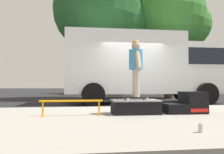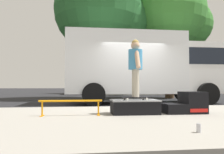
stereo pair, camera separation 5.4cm
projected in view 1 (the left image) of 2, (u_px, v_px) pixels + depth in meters
ground_plane at (141, 108)px, 7.90m from camera, size 140.00×140.00×0.00m
sidewalk_slab at (176, 119)px, 4.93m from camera, size 50.00×5.00×0.12m
skate_box at (135, 106)px, 5.34m from camera, size 1.11×0.67×0.33m
kicker_ramp at (187, 104)px, 5.51m from camera, size 0.97×0.65×0.51m
grind_rail at (71, 104)px, 5.01m from camera, size 1.39×0.28×0.35m
skateboard at (136, 97)px, 5.36m from camera, size 0.80×0.37×0.07m
skater_kid at (136, 63)px, 5.39m from camera, size 0.33×0.70×1.37m
soda_can_b at (201, 128)px, 3.20m from camera, size 0.07×0.07×0.13m
box_truck at (145, 65)px, 10.24m from camera, size 6.91×2.63×3.05m
street_tree_main at (103, 13)px, 14.00m from camera, size 5.93×5.39×8.15m
street_tree_neighbour at (172, 17)px, 14.58m from camera, size 5.16×4.69×7.70m
house_behind at (141, 53)px, 23.60m from camera, size 9.54×8.22×8.40m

